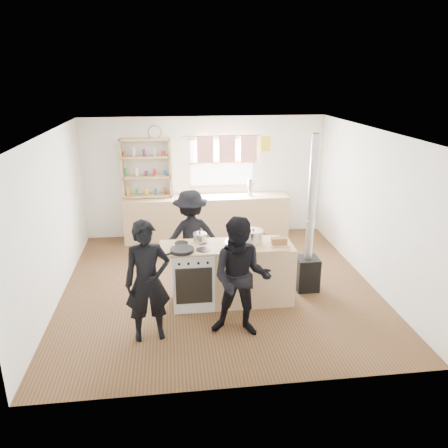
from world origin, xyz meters
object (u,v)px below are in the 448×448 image
Objects in this scene: stockpot_counter at (253,236)px; person_near_left at (148,282)px; person_far at (191,236)px; stockpot_stove at (200,238)px; flue_heater at (308,252)px; skillet_greens at (182,250)px; thermos at (250,188)px; person_near_right at (241,278)px; roast_tray at (236,243)px; bread_board at (279,242)px; cooking_island at (232,273)px.

stockpot_counter is 0.19× the size of person_near_left.
person_near_left is 1.79m from person_far.
stockpot_stove is at bearing 171.58° from stockpot_counter.
stockpot_stove is 1.75m from flue_heater.
skillet_greens is 0.29× the size of person_near_left.
person_near_right reaches higher than thermos.
thermos is at bearing 75.50° from roast_tray.
thermos reaches higher than stockpot_counter.
stockpot_counter is (0.27, 0.06, 0.07)m from roast_tray.
roast_tray is 0.28m from stockpot_counter.
person_far is at bearing 80.37° from skillet_greens.
stockpot_stove is 0.66× the size of stockpot_counter.
bread_board is (1.42, 0.06, 0.02)m from skillet_greens.
skillet_greens is 1.02m from person_near_right.
skillet_greens is 0.80m from roast_tray.
person_near_right is (-0.78, -3.65, -0.25)m from thermos.
cooking_island is at bearing -18.23° from stockpot_stove.
thermos is at bearing 52.64° from person_near_left.
cooking_island is 1.21× the size of person_near_right.
thermos is at bearing 64.79° from stockpot_stove.
stockpot_stove is 0.08× the size of flue_heater.
person_near_right reaches higher than person_far.
cooking_island is at bearing -105.44° from thermos.
person_far is at bearing 125.18° from roast_tray.
bread_board is 0.11× the size of flue_heater.
cooking_island is 4.21× the size of skillet_greens.
person_far is (-0.56, 1.72, -0.04)m from person_near_right.
stockpot_counter is 1.22m from person_far.
flue_heater is at bearing 12.62° from roast_tray.
roast_tray is 1.49m from person_near_left.
stockpot_counter is 0.19× the size of person_near_right.
skillet_greens is at bearing 68.24° from person_far.
stockpot_counter is (-0.45, -2.73, -0.03)m from thermos.
roast_tray reaches higher than skillet_greens.
roast_tray is 0.22× the size of person_near_right.
bread_board is 0.17× the size of person_near_right.
stockpot_stove is 1.24m from person_near_left.
person_near_left is at bearing -145.76° from cooking_island.
thermos is at bearing 92.66° from person_near_right.
thermos reaches higher than skillet_greens.
cooking_island is at bearing 170.18° from bread_board.
stockpot_counter is 1.06× the size of bread_board.
bread_board is (1.14, -0.27, -0.02)m from stockpot_stove.
cooking_island is 6.51× the size of stockpot_counter.
stockpot_counter is at bearing 156.73° from bread_board.
bread_board is 0.18× the size of person_near_left.
person_near_left reaches higher than stockpot_stove.
person_far is at bearing 161.71° from flue_heater.
thermos is 2.77m from stockpot_counter.
person_far reaches higher than thermos.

